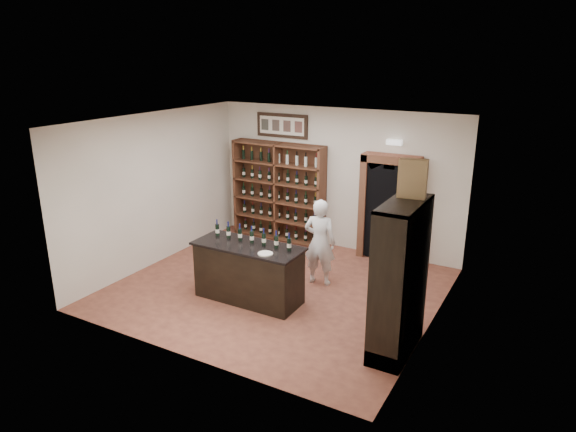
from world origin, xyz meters
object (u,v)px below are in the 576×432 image
at_px(side_cabinet, 400,303).
at_px(tasting_counter, 249,273).
at_px(wine_crate, 413,179).
at_px(shopkeeper, 320,242).
at_px(wine_shelf, 279,191).
at_px(counter_bottle_0, 217,230).

bearing_deg(side_cabinet, tasting_counter, 173.72).
relative_size(tasting_counter, wine_crate, 3.55).
bearing_deg(wine_crate, shopkeeper, 140.98).
distance_m(wine_shelf, shopkeeper, 2.57).
height_order(tasting_counter, wine_crate, wine_crate).
height_order(wine_shelf, tasting_counter, wine_shelf).
distance_m(counter_bottle_0, shopkeeper, 1.85).
bearing_deg(counter_bottle_0, wine_crate, -2.65).
height_order(tasting_counter, counter_bottle_0, counter_bottle_0).
bearing_deg(shopkeeper, wine_crate, 139.56).
height_order(wine_shelf, side_cabinet, same).
bearing_deg(wine_crate, side_cabinet, -90.20).
relative_size(wine_shelf, shopkeeper, 1.37).
height_order(counter_bottle_0, wine_crate, wine_crate).
relative_size(side_cabinet, wine_crate, 4.16).
bearing_deg(counter_bottle_0, shopkeeper, 35.56).
distance_m(side_cabinet, wine_crate, 1.73).
height_order(wine_shelf, wine_crate, wine_crate).
xyz_separation_m(counter_bottle_0, side_cabinet, (3.44, -0.42, -0.35)).
distance_m(tasting_counter, shopkeeper, 1.44).
height_order(counter_bottle_0, side_cabinet, side_cabinet).
relative_size(counter_bottle_0, wine_crate, 0.57).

